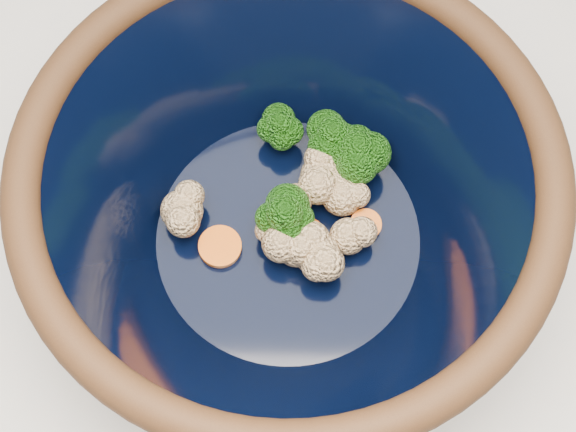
# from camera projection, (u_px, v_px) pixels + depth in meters

# --- Properties ---
(ground) EXTENTS (3.00, 3.00, 0.00)m
(ground) POSITION_uv_depth(u_px,v_px,m) (283.00, 378.00, 1.52)
(ground) COLOR #9E7A54
(ground) RESTS_ON ground
(counter) EXTENTS (1.20, 1.20, 0.90)m
(counter) POSITION_uv_depth(u_px,v_px,m) (281.00, 306.00, 1.11)
(counter) COLOR silver
(counter) RESTS_ON ground
(mixing_bowl) EXTENTS (0.44, 0.44, 0.16)m
(mixing_bowl) POSITION_uv_depth(u_px,v_px,m) (288.00, 207.00, 0.57)
(mixing_bowl) COLOR black
(mixing_bowl) RESTS_ON counter
(vegetable_pile) EXTENTS (0.17, 0.14, 0.05)m
(vegetable_pile) POSITION_uv_depth(u_px,v_px,m) (306.00, 195.00, 0.61)
(vegetable_pile) COLOR #608442
(vegetable_pile) RESTS_ON mixing_bowl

